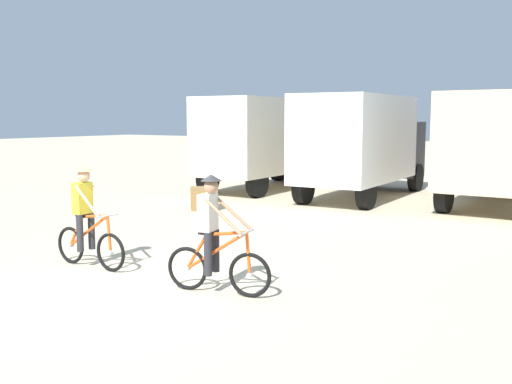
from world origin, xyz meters
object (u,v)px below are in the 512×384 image
(box_truck_avon_van, at_px, (362,141))
(supply_crate, at_px, (204,198))
(box_truck_cream_rv, at_px, (266,139))
(box_truck_tan_camper, at_px, (501,144))
(cyclist_cowboy_hat, at_px, (214,239))
(cyclist_orange_shirt, at_px, (87,220))

(box_truck_avon_van, height_order, supply_crate, box_truck_avon_van)
(box_truck_cream_rv, relative_size, supply_crate, 7.78)
(box_truck_tan_camper, relative_size, cyclist_cowboy_hat, 3.71)
(box_truck_cream_rv, distance_m, box_truck_tan_camper, 8.19)
(box_truck_tan_camper, distance_m, cyclist_orange_shirt, 12.78)
(cyclist_cowboy_hat, bearing_deg, box_truck_tan_camper, 81.46)
(box_truck_cream_rv, bearing_deg, cyclist_orange_shirt, -73.08)
(cyclist_orange_shirt, height_order, supply_crate, cyclist_orange_shirt)
(cyclist_cowboy_hat, bearing_deg, box_truck_cream_rv, 118.71)
(box_truck_tan_camper, bearing_deg, cyclist_orange_shirt, -111.38)
(box_truck_avon_van, xyz_separation_m, cyclist_cowboy_hat, (2.39, -11.26, -1.03))
(box_truck_tan_camper, distance_m, supply_crate, 9.04)
(cyclist_cowboy_hat, distance_m, supply_crate, 8.42)
(box_truck_cream_rv, relative_size, box_truck_tan_camper, 1.01)
(box_truck_cream_rv, relative_size, cyclist_orange_shirt, 3.73)
(box_truck_cream_rv, distance_m, supply_crate, 5.50)
(cyclist_cowboy_hat, relative_size, supply_crate, 2.08)
(box_truck_avon_van, height_order, cyclist_orange_shirt, box_truck_avon_van)
(supply_crate, bearing_deg, box_truck_avon_van, 58.40)
(box_truck_avon_van, distance_m, supply_crate, 5.78)
(box_truck_tan_camper, xyz_separation_m, cyclist_orange_shirt, (-4.64, -11.86, -1.03))
(box_truck_tan_camper, height_order, cyclist_orange_shirt, box_truck_tan_camper)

